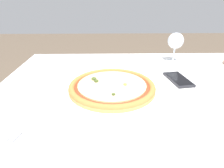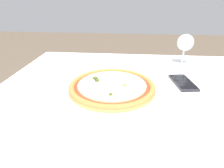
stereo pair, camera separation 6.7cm
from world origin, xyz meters
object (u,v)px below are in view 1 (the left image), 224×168
Objects in this scene: wine_glass_far_left at (176,42)px; dining_table at (157,111)px; cell_phone at (178,79)px; pizza_plate at (112,87)px.

dining_table is at bearing -114.80° from wine_glass_far_left.
dining_table is 0.16m from cell_phone.
pizza_plate reaches higher than cell_phone.
wine_glass_far_left is 0.27m from cell_phone.
dining_table is at bearing 2.13° from pizza_plate.
cell_phone is at bearing 41.13° from dining_table.
pizza_plate is (-0.18, -0.01, 0.11)m from dining_table.
wine_glass_far_left reaches higher than dining_table.
wine_glass_far_left is at bearing 65.20° from dining_table.
dining_table is 0.41m from wine_glass_far_left.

